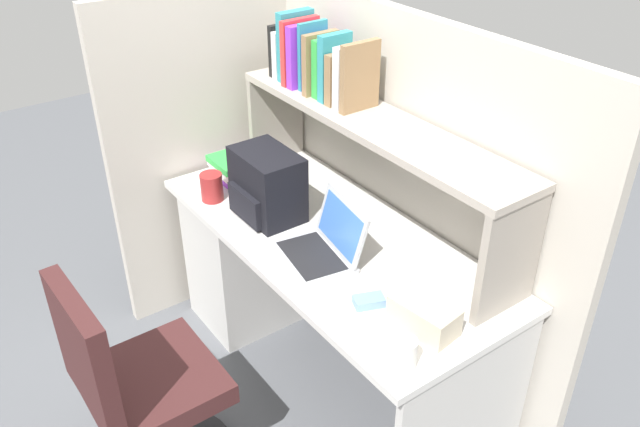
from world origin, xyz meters
name	(u,v)px	position (x,y,z in m)	size (l,w,h in m)	color
ground_plane	(329,368)	(0.00, 0.00, 0.00)	(8.00, 8.00, 0.00)	#595B60
desk	(280,256)	(-0.39, 0.00, 0.40)	(1.60, 0.70, 0.73)	silver
cubicle_partition_rear	(402,197)	(0.00, 0.38, 0.78)	(1.84, 0.05, 1.55)	#BCB5A8
cubicle_partition_left	(216,151)	(-0.85, -0.05, 0.78)	(0.05, 1.06, 1.55)	#BCB5A8
overhead_hutch	(373,142)	(0.00, 0.20, 1.08)	(1.44, 0.28, 0.45)	gray
reference_books_on_shelf	(318,61)	(-0.36, 0.20, 1.31)	(0.53, 0.19, 0.29)	black
laptop	(324,245)	(0.10, -0.11, 0.78)	(0.35, 0.31, 0.22)	#B7BABF
backpack	(266,186)	(-0.28, -0.12, 0.87)	(0.30, 0.22, 0.28)	black
computer_mouse	(369,301)	(0.42, -0.15, 0.75)	(0.06, 0.10, 0.03)	#7299C6
paper_cup	(405,353)	(0.71, -0.24, 0.78)	(0.08, 0.08, 0.10)	white
tissue_box	(424,316)	(0.61, -0.08, 0.78)	(0.22, 0.12, 0.10)	#BFB299
snack_canister	(212,187)	(-0.52, -0.25, 0.79)	(0.10, 0.10, 0.12)	maroon
desk_book_stack	(236,168)	(-0.62, -0.07, 0.79)	(0.24, 0.19, 0.12)	purple
office_chair	(141,402)	(0.06, -0.87, 0.39)	(0.52, 0.52, 0.93)	black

